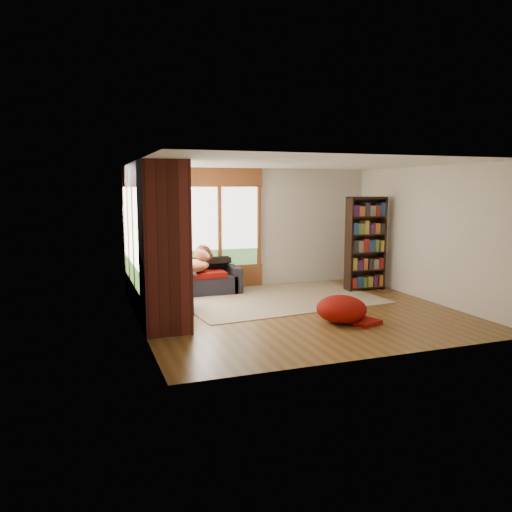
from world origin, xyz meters
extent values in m
plane|color=#573818|center=(0.00, 0.00, 0.00)|extent=(5.50, 5.50, 0.00)
plane|color=white|center=(0.00, 0.00, 2.60)|extent=(5.50, 5.50, 0.00)
cube|color=silver|center=(0.00, 2.50, 1.30)|extent=(5.50, 0.04, 2.60)
cube|color=silver|center=(0.00, -2.50, 1.30)|extent=(5.50, 0.04, 2.60)
cube|color=silver|center=(-2.75, 0.00, 1.30)|extent=(0.04, 5.00, 2.60)
cube|color=silver|center=(2.75, 0.00, 1.30)|extent=(0.04, 5.00, 2.60)
cube|color=brown|center=(-1.20, 2.47, 1.35)|extent=(2.82, 0.10, 1.90)
cube|color=white|center=(-1.20, 2.47, 1.35)|extent=(2.54, 0.09, 1.62)
cube|color=brown|center=(-2.72, 1.20, 1.35)|extent=(0.10, 2.62, 1.90)
cube|color=white|center=(-2.72, 1.20, 1.35)|extent=(0.09, 2.36, 1.62)
cube|color=#768453|center=(-2.69, 2.03, 1.75)|extent=(0.03, 0.72, 0.90)
cube|color=#471914|center=(-2.40, -0.35, 1.30)|extent=(0.70, 0.70, 2.60)
cube|color=black|center=(-1.65, 2.05, 0.21)|extent=(2.20, 0.90, 0.42)
cube|color=black|center=(-1.65, 2.40, 0.61)|extent=(2.20, 0.20, 0.38)
cube|color=black|center=(-0.65, 2.05, 0.30)|extent=(0.20, 0.90, 0.60)
cube|color=maroon|center=(-1.75, 1.93, 0.48)|extent=(1.90, 0.66, 0.12)
cube|color=black|center=(-2.30, 1.40, 0.21)|extent=(0.90, 2.20, 0.42)
cube|color=black|center=(-2.65, 1.40, 0.61)|extent=(0.20, 2.20, 0.38)
cube|color=black|center=(-2.30, 0.40, 0.30)|extent=(0.90, 0.20, 0.60)
cube|color=maroon|center=(-2.18, 1.05, 0.48)|extent=(0.66, 1.20, 0.12)
cube|color=maroon|center=(-2.18, 2.00, 0.48)|extent=(0.66, 0.66, 0.12)
cube|color=beige|center=(0.05, 1.29, 0.01)|extent=(4.05, 3.24, 0.01)
cube|color=black|center=(2.55, 1.30, 1.00)|extent=(0.04, 0.29, 2.00)
cube|color=black|center=(1.73, 1.30, 1.00)|extent=(0.04, 0.29, 2.00)
cube|color=black|center=(2.14, 1.43, 1.00)|extent=(0.86, 0.02, 2.00)
cube|color=black|center=(2.14, 1.30, 0.06)|extent=(0.78, 0.27, 0.03)
cube|color=black|center=(2.14, 1.30, 0.44)|extent=(0.78, 0.27, 0.03)
cube|color=black|center=(2.14, 1.30, 0.82)|extent=(0.78, 0.27, 0.03)
cube|color=black|center=(2.14, 1.30, 1.20)|extent=(0.78, 0.27, 0.03)
cube|color=black|center=(2.14, 1.30, 1.58)|extent=(0.78, 0.27, 0.03)
cube|color=black|center=(2.14, 1.30, 1.96)|extent=(0.78, 0.27, 0.03)
cube|color=#726659|center=(2.14, 1.28, 1.00)|extent=(0.74, 0.21, 1.84)
ellipsoid|color=maroon|center=(0.38, -0.83, 0.24)|extent=(0.94, 0.94, 0.44)
ellipsoid|color=brown|center=(-1.55, 1.92, 0.74)|extent=(0.88, 0.62, 0.28)
sphere|color=brown|center=(-1.25, 1.95, 0.88)|extent=(0.37, 0.37, 0.33)
cone|color=brown|center=(-1.31, 1.94, 1.01)|extent=(0.13, 0.13, 0.15)
ellipsoid|color=black|center=(-1.89, 1.14, 0.73)|extent=(0.77, 0.91, 0.26)
sphere|color=black|center=(-2.00, 1.40, 0.85)|extent=(0.41, 0.41, 0.31)
cone|color=black|center=(-1.98, 1.35, 0.98)|extent=(0.15, 0.15, 0.14)
cube|color=black|center=(-0.95, 2.26, 0.78)|extent=(0.45, 0.12, 0.45)
cube|color=black|center=(-1.55, 2.26, 0.78)|extent=(0.45, 0.12, 0.45)
cube|color=black|center=(-2.48, 1.80, 0.78)|extent=(0.45, 0.12, 0.45)
cube|color=black|center=(-2.48, 0.70, 0.78)|extent=(0.45, 0.12, 0.45)
camera|label=1|loc=(-3.62, -7.85, 2.21)|focal=35.00mm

